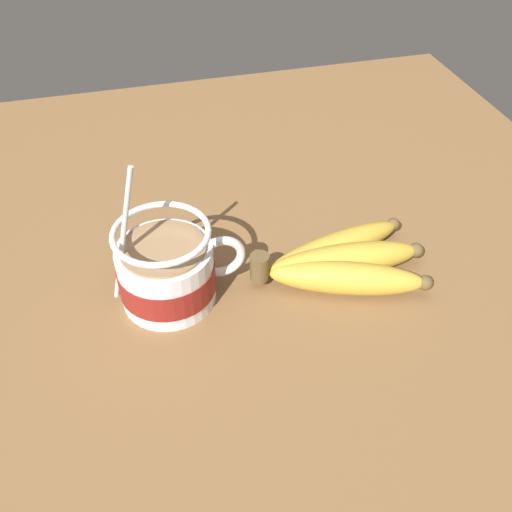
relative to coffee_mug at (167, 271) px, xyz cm
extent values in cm
cube|color=brown|center=(6.96, 1.20, -5.47)|extent=(95.60, 95.60, 3.76)
cylinder|color=silver|center=(-0.11, 0.00, -0.35)|extent=(9.44, 9.44, 6.49)
cylinder|color=maroon|center=(-0.11, 0.00, -0.61)|extent=(9.64, 9.64, 2.99)
torus|color=silver|center=(5.43, 0.00, 0.67)|extent=(5.00, 0.90, 5.00)
cylinder|color=#997551|center=(-0.11, 0.00, 3.00)|extent=(8.24, 8.24, 0.40)
torus|color=silver|center=(-0.11, 0.00, 4.94)|extent=(9.44, 9.44, 0.60)
cylinder|color=silver|center=(-3.51, 0.00, 5.18)|extent=(4.00, 0.50, 14.67)
ellipsoid|color=silver|center=(-1.76, 0.00, -2.09)|extent=(3.00, 2.00, 0.80)
cylinder|color=brown|center=(9.22, -0.66, -1.05)|extent=(2.00, 2.00, 3.00)
ellipsoid|color=gold|center=(17.56, -3.68, -1.85)|extent=(16.00, 8.64, 3.49)
sphere|color=brown|center=(24.97, -6.36, -1.85)|extent=(1.57, 1.57, 1.57)
ellipsoid|color=gold|center=(18.26, -1.19, -1.79)|extent=(16.30, 4.55, 3.62)
sphere|color=brown|center=(26.31, -1.65, -1.79)|extent=(1.63, 1.63, 1.63)
ellipsoid|color=gold|center=(18.10, 1.43, -1.99)|extent=(16.56, 6.83, 3.20)
sphere|color=brown|center=(26.01, 3.28, -1.99)|extent=(1.44, 1.44, 1.44)
camera|label=1|loc=(-1.93, -41.39, 38.64)|focal=40.00mm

